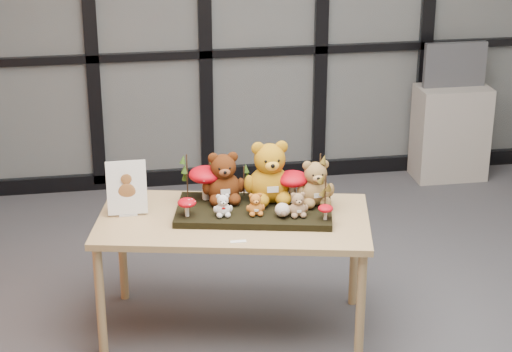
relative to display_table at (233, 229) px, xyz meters
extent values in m
plane|color=#4D4D51|center=(0.56, -0.22, -0.63)|extent=(5.00, 5.00, 0.00)
plane|color=beige|center=(0.56, 2.28, 0.77)|extent=(5.00, 0.00, 5.00)
cube|color=#2D383F|center=(0.56, 2.25, 0.77)|extent=(4.90, 0.02, 2.70)
cube|color=black|center=(0.56, 2.25, -0.57)|extent=(4.90, 0.06, 0.12)
cube|color=black|center=(0.56, 2.25, 0.42)|extent=(4.90, 0.06, 0.06)
cube|color=black|center=(-0.74, 2.25, 0.77)|extent=(0.10, 0.06, 2.70)
cube|color=black|center=(0.11, 2.25, 0.77)|extent=(0.10, 0.06, 2.70)
cube|color=black|center=(1.01, 2.25, 0.77)|extent=(0.10, 0.06, 2.70)
cube|color=black|center=(1.86, 2.25, 0.77)|extent=(0.10, 0.06, 2.70)
cube|color=tan|center=(0.00, 0.00, 0.05)|extent=(1.61, 1.04, 0.04)
cylinder|color=tan|center=(-0.75, -0.17, -0.30)|extent=(0.05, 0.05, 0.66)
cylinder|color=tan|center=(-0.61, 0.46, -0.30)|extent=(0.05, 0.05, 0.66)
cylinder|color=tan|center=(0.61, -0.46, -0.30)|extent=(0.05, 0.05, 0.66)
cylinder|color=tan|center=(0.75, 0.17, -0.30)|extent=(0.05, 0.05, 0.66)
cube|color=black|center=(0.12, 0.03, 0.09)|extent=(0.93, 0.60, 0.04)
cube|color=silver|center=(-0.57, 0.14, 0.07)|extent=(0.10, 0.06, 0.01)
cube|color=white|center=(-0.57, 0.14, 0.23)|extent=(0.22, 0.06, 0.30)
ellipsoid|color=brown|center=(-0.57, 0.13, 0.20)|extent=(0.10, 0.01, 0.11)
ellipsoid|color=brown|center=(-0.57, 0.13, 0.28)|extent=(0.06, 0.01, 0.06)
cube|color=white|center=(-0.02, -0.30, 0.07)|extent=(0.08, 0.03, 0.00)
cube|color=#A9A297|center=(2.04, 2.05, -0.25)|extent=(0.57, 0.33, 0.76)
cube|color=#4F5157|center=(2.04, 2.07, 0.30)|extent=(0.50, 0.05, 0.35)
cube|color=black|center=(2.04, 2.05, 0.30)|extent=(0.44, 0.00, 0.29)
camera|label=1|loc=(-0.64, -4.60, 2.17)|focal=65.00mm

